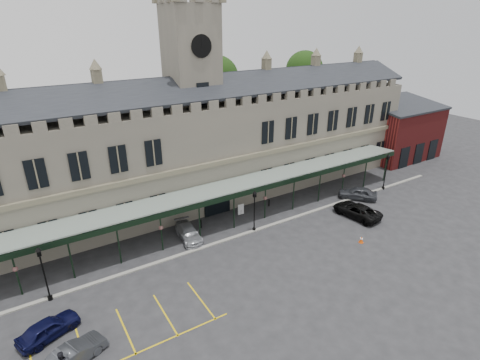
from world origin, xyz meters
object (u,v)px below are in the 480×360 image
lamp_post_mid (254,207)px  car_left_a (48,328)px  lamp_post_right (386,169)px  traffic_cone (361,240)px  car_van (357,210)px  sign_board (241,209)px  station_building (196,148)px  clock_tower (193,91)px  car_taxi (189,233)px  car_left_b (74,354)px  lamp_post_left (43,269)px  car_right_a (358,193)px

lamp_post_mid → car_left_a: bearing=-167.9°
lamp_post_right → traffic_cone: (-12.40, -7.33, -2.55)m
lamp_post_mid → traffic_cone: size_ratio=6.61×
car_van → sign_board: bearing=-42.3°
traffic_cone → sign_board: (-7.06, 11.33, 0.27)m
station_building → car_van: size_ratio=10.97×
clock_tower → car_left_a: (-18.63, -14.73, -12.40)m
car_taxi → lamp_post_right: bearing=0.6°
car_left_b → car_taxi: car_left_b is taller
clock_tower → lamp_post_left: bearing=-149.6°
lamp_post_right → car_van: (-8.68, -3.30, -2.13)m
car_van → clock_tower: bearing=-55.1°
lamp_post_mid → traffic_cone: 11.11m
lamp_post_left → lamp_post_mid: size_ratio=1.06×
lamp_post_left → lamp_post_right: (39.82, 0.04, -0.02)m
lamp_post_left → car_van: (31.14, -3.26, -2.15)m
lamp_post_left → car_right_a: lamp_post_left is taller
clock_tower → lamp_post_left: 23.38m
lamp_post_mid → car_right_a: 15.26m
lamp_post_right → clock_tower: bearing=153.9°
car_left_a → car_left_b: (1.13, -3.28, -0.03)m
clock_tower → car_taxi: bearing=-121.4°
station_building → lamp_post_right: station_building is taller
station_building → lamp_post_left: bearing=-149.8°
station_building → traffic_cone: bearing=-62.5°
lamp_post_mid → sign_board: (0.74, 3.81, -2.14)m
clock_tower → car_taxi: 15.71m
clock_tower → car_taxi: size_ratio=5.38×
lamp_post_right → car_right_a: size_ratio=1.06×
lamp_post_left → car_right_a: (34.74, -0.14, -2.12)m
lamp_post_mid → car_left_a: 20.66m
station_building → car_right_a: bearing=-32.8°
lamp_post_right → traffic_cone: bearing=-149.4°
traffic_cone → car_right_a: 10.23m
station_building → traffic_cone: 21.03m
lamp_post_left → car_right_a: bearing=-0.2°
car_left_b → station_building: bearing=-67.0°
station_building → car_van: bearing=-46.8°
lamp_post_mid → station_building: bearing=98.1°
clock_tower → car_left_a: bearing=-141.7°
lamp_post_mid → car_right_a: lamp_post_mid is taller
sign_board → car_taxi: size_ratio=0.27×
clock_tower → sign_board: size_ratio=19.63×
lamp_post_left → car_right_a: 34.80m
station_building → car_right_a: (16.60, -10.71, -5.68)m
lamp_post_mid → car_taxi: (-6.47, 2.23, -2.09)m
lamp_post_mid → car_left_a: size_ratio=1.11×
sign_board → car_right_a: (14.38, -4.19, 0.17)m
clock_tower → lamp_post_mid: 14.76m
lamp_post_right → car_left_a: size_ratio=1.16×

